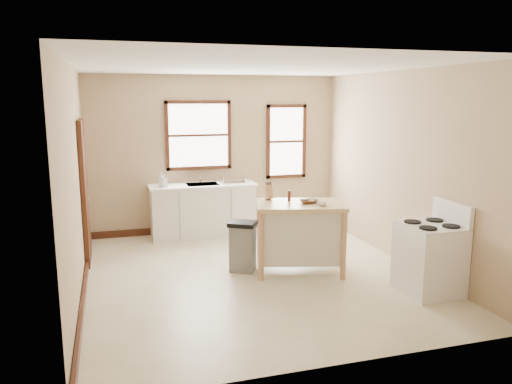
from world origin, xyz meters
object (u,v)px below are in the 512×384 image
Objects in this scene: gas_stove at (430,248)px; knife_block at (268,193)px; bowl_c at (322,204)px; trash_bin at (243,246)px; kitchen_island at (300,238)px; pepper_grinder at (289,196)px; soap_bottle_a at (161,180)px; soap_bottle_b at (164,181)px; bowl_b at (312,201)px; bowl_a at (307,202)px; dish_rack at (232,180)px.

knife_block is at bearing 136.93° from gas_stove.
trash_bin is at bearing 153.63° from bowl_c.
kitchen_island is 8.09× the size of bowl_c.
soap_bottle_a is at bearing 127.79° from pepper_grinder.
soap_bottle_b is 2.82m from bowl_b.
bowl_b is at bearing 10.87° from bowl_a.
dish_rack is 2.32m from kitchen_island.
soap_bottle_a reaches higher than pepper_grinder.
kitchen_island is 0.60m from pepper_grinder.
soap_bottle_a is 2.83m from bowl_a.
pepper_grinder is (-0.10, 0.18, 0.57)m from kitchen_island.
bowl_a is at bearing 136.66° from gas_stove.
dish_rack is 2.07m from pepper_grinder.
pepper_grinder reaches higher than trash_bin.
knife_block is (1.31, -1.84, 0.04)m from soap_bottle_a.
kitchen_island is at bearing 137.62° from gas_stove.
gas_stove is at bearing -61.53° from soap_bottle_a.
soap_bottle_b is 1.04× the size of bowl_a.
bowl_a is 1.09m from trash_bin.
trash_bin is (-0.34, -1.97, -0.62)m from dish_rack.
gas_stove reaches higher than bowl_c.
knife_block is 0.18× the size of gas_stove.
knife_block is (0.06, -1.87, 0.11)m from dish_rack.
dish_rack is 2.33× the size of bowl_b.
soap_bottle_a reaches higher than trash_bin.
bowl_c is at bearing -57.93° from soap_bottle_b.
gas_stove reaches higher than soap_bottle_b.
trash_bin is (0.91, -1.94, -0.69)m from soap_bottle_a.
kitchen_island is 0.60m from bowl_c.
knife_block is 1.12× the size of bowl_b.
knife_block is at bearing -67.22° from soap_bottle_a.
soap_bottle_a is 2.25m from trash_bin.
soap_bottle_a is 1.62× the size of pepper_grinder.
gas_stove is (1.05, -0.93, -0.43)m from bowl_c.
soap_bottle_b is 1.20m from dish_rack.
soap_bottle_a is at bearing 145.76° from trash_bin.
soap_bottle_b is at bearing 127.33° from bowl_c.
dish_rack is 2.31m from bowl_a.
kitchen_island is at bearing -61.53° from pepper_grinder.
bowl_c is (0.06, -0.22, 0.00)m from bowl_b.
kitchen_island is (1.61, -2.17, -0.53)m from soap_bottle_b.
knife_block reaches higher than gas_stove.
bowl_b is at bearing 134.11° from gas_stove.
bowl_a is (0.17, -0.21, -0.05)m from pepper_grinder.
soap_bottle_a reaches higher than soap_bottle_b.
dish_rack is 0.37× the size of gas_stove.
bowl_c is 0.21× the size of trash_bin.
trash_bin is at bearing 163.65° from bowl_b.
knife_block is 0.64m from bowl_b.
bowl_b is (1.82, -2.21, -0.04)m from soap_bottle_a.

